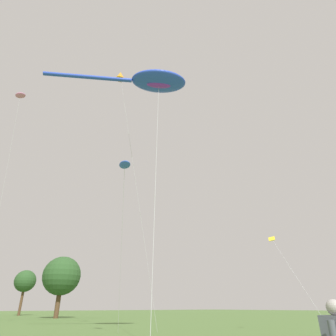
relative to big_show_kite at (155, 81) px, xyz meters
The scene contains 7 objects.
big_show_kite is the anchor object (origin of this frame).
small_kite_diamond_red 15.61m from the big_show_kite, 14.48° to the right, with size 2.04×4.41×6.46m.
small_kite_streamer_purple 7.93m from the big_show_kite, 157.57° to the left, with size 2.89×4.46×10.35m.
small_kite_bird_shape 5.29m from the big_show_kite, 102.14° to the left, with size 4.65×1.46×21.30m.
small_kite_stunt_black 14.75m from the big_show_kite, 121.07° to the left, with size 2.11×2.43×20.74m.
tree_oak_left 37.02m from the big_show_kite, 78.62° to the left, with size 5.85×5.85×8.97m.
tree_oak_right 56.07m from the big_show_kite, 83.19° to the left, with size 4.26×4.26×8.56m.
Camera 1 is at (-7.16, -1.19, 1.56)m, focal length 31.41 mm.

